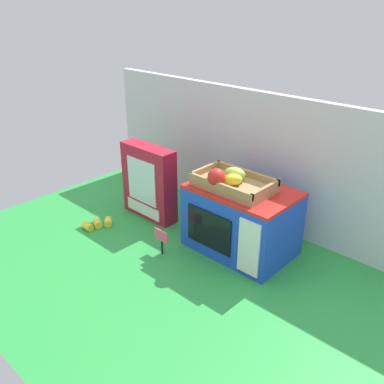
{
  "coord_description": "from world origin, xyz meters",
  "views": [
    {
      "loc": [
        0.93,
        -1.1,
        0.89
      ],
      "look_at": [
        -0.09,
        -0.01,
        0.18
      ],
      "focal_mm": 38.68,
      "sensor_mm": 36.0,
      "label": 1
    }
  ],
  "objects_px": {
    "cookie_set_box": "(149,182)",
    "price_sign": "(161,238)",
    "food_groups_crate": "(231,182)",
    "toy_microwave": "(241,220)",
    "loose_toy_banana": "(98,224)"
  },
  "relations": [
    {
      "from": "cookie_set_box",
      "to": "loose_toy_banana",
      "type": "distance_m",
      "value": 0.28
    },
    {
      "from": "food_groups_crate",
      "to": "cookie_set_box",
      "type": "bearing_deg",
      "value": -176.66
    },
    {
      "from": "toy_microwave",
      "to": "price_sign",
      "type": "xyz_separation_m",
      "value": [
        -0.2,
        -0.23,
        -0.06
      ]
    },
    {
      "from": "toy_microwave",
      "to": "cookie_set_box",
      "type": "xyz_separation_m",
      "value": [
        -0.46,
        -0.05,
        0.03
      ]
    },
    {
      "from": "cookie_set_box",
      "to": "price_sign",
      "type": "distance_m",
      "value": 0.33
    },
    {
      "from": "toy_microwave",
      "to": "food_groups_crate",
      "type": "relative_size",
      "value": 1.36
    },
    {
      "from": "toy_microwave",
      "to": "food_groups_crate",
      "type": "height_order",
      "value": "food_groups_crate"
    },
    {
      "from": "food_groups_crate",
      "to": "loose_toy_banana",
      "type": "relative_size",
      "value": 2.27
    },
    {
      "from": "cookie_set_box",
      "to": "price_sign",
      "type": "bearing_deg",
      "value": -33.77
    },
    {
      "from": "loose_toy_banana",
      "to": "price_sign",
      "type": "bearing_deg",
      "value": 8.34
    },
    {
      "from": "toy_microwave",
      "to": "price_sign",
      "type": "bearing_deg",
      "value": -130.57
    },
    {
      "from": "price_sign",
      "to": "food_groups_crate",
      "type": "bearing_deg",
      "value": 50.48
    },
    {
      "from": "toy_microwave",
      "to": "food_groups_crate",
      "type": "bearing_deg",
      "value": -136.84
    },
    {
      "from": "cookie_set_box",
      "to": "price_sign",
      "type": "xyz_separation_m",
      "value": [
        0.26,
        -0.17,
        -0.1
      ]
    },
    {
      "from": "price_sign",
      "to": "loose_toy_banana",
      "type": "xyz_separation_m",
      "value": [
        -0.34,
        -0.05,
        -0.05
      ]
    }
  ]
}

